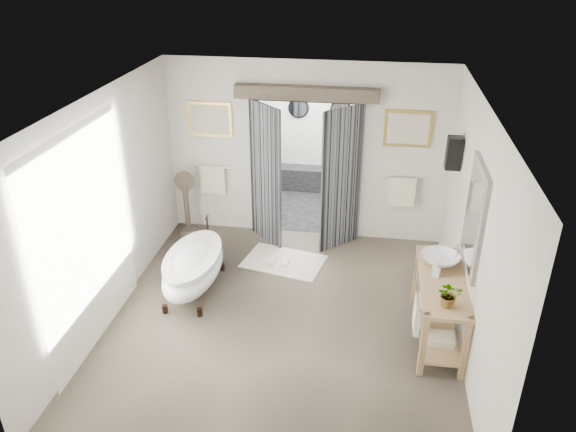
% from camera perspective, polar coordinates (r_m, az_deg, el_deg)
% --- Properties ---
extents(ground_plane, '(5.00, 5.00, 0.00)m').
position_cam_1_polar(ground_plane, '(7.51, -0.72, -10.62)').
color(ground_plane, '#6A5D4C').
extents(room_shell, '(4.52, 5.02, 2.91)m').
position_cam_1_polar(room_shell, '(6.44, -1.32, 1.97)').
color(room_shell, silver).
rests_on(room_shell, ground_plane).
extents(shower_room, '(2.22, 2.01, 2.51)m').
position_cam_1_polar(shower_room, '(10.58, 2.84, 6.49)').
color(shower_room, black).
rests_on(shower_room, ground_plane).
extents(back_wall_dressing, '(3.82, 0.69, 2.52)m').
position_cam_1_polar(back_wall_dressing, '(8.79, 1.73, 6.80)').
color(back_wall_dressing, black).
rests_on(back_wall_dressing, ground_plane).
extents(clawfoot_tub, '(0.73, 1.64, 0.80)m').
position_cam_1_polar(clawfoot_tub, '(7.99, -9.58, -5.10)').
color(clawfoot_tub, black).
rests_on(clawfoot_tub, ground_plane).
extents(vanity, '(0.57, 1.60, 0.85)m').
position_cam_1_polar(vanity, '(7.20, 14.94, -8.54)').
color(vanity, tan).
rests_on(vanity, ground_plane).
extents(pedestal_mirror, '(0.34, 0.22, 1.16)m').
position_cam_1_polar(pedestal_mirror, '(9.43, -10.23, 0.78)').
color(pedestal_mirror, brown).
rests_on(pedestal_mirror, ground_plane).
extents(rug, '(1.34, 1.04, 0.01)m').
position_cam_1_polar(rug, '(8.74, -0.42, -4.64)').
color(rug, silver).
rests_on(rug, ground_plane).
extents(slippers, '(0.32, 0.24, 0.05)m').
position_cam_1_polar(slippers, '(8.68, -0.97, -4.63)').
color(slippers, silver).
rests_on(slippers, rug).
extents(basin, '(0.53, 0.53, 0.17)m').
position_cam_1_polar(basin, '(7.22, 15.21, -4.39)').
color(basin, white).
rests_on(basin, vanity).
extents(plant, '(0.28, 0.24, 0.30)m').
position_cam_1_polar(plant, '(6.49, 16.09, -7.67)').
color(plant, gray).
rests_on(plant, vanity).
extents(soap_bottle_a, '(0.11, 0.12, 0.20)m').
position_cam_1_polar(soap_bottle_a, '(7.01, 14.87, -5.20)').
color(soap_bottle_a, gray).
rests_on(soap_bottle_a, vanity).
extents(soap_bottle_b, '(0.17, 0.17, 0.18)m').
position_cam_1_polar(soap_bottle_b, '(7.47, 15.15, -3.22)').
color(soap_bottle_b, gray).
rests_on(soap_bottle_b, vanity).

